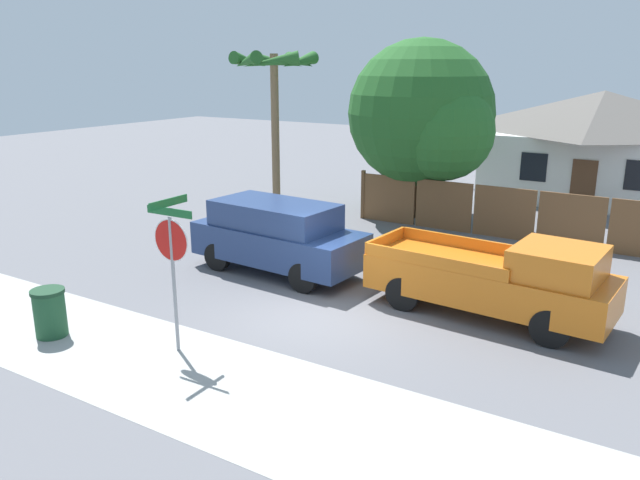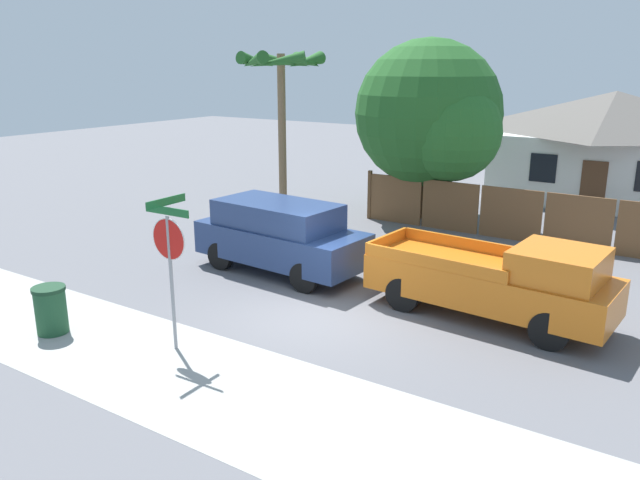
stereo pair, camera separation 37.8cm
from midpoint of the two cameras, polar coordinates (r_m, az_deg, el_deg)
The scene contains 10 objects.
ground_plane at distance 14.12m, azimuth 0.54°, elevation -6.97°, with size 80.00×80.00×0.00m, color slate.
sidewalk_strip at distance 11.55m, azimuth -9.39°, elevation -12.67°, with size 36.00×3.20×0.01m.
wooden_fence at distance 20.68m, azimuth 20.24°, elevation 1.89°, with size 12.43×0.12×1.77m.
house at distance 28.27m, azimuth 25.39°, elevation 7.88°, with size 8.99×6.27×4.43m.
oak_tree at distance 22.52m, azimuth 10.77°, elevation 10.97°, with size 5.41×5.16×6.36m.
palm_tree at distance 22.25m, azimuth -3.07°, elevation 14.77°, with size 2.89×3.10×5.88m.
red_suv at distance 16.76m, azimuth -3.01°, elevation 0.48°, with size 4.89×2.26×1.93m.
orange_pickup at distance 14.25m, azimuth 16.76°, elevation -3.59°, with size 5.47×2.28×1.83m.
stop_sign at distance 12.16m, azimuth -12.76°, elevation -0.68°, with size 1.10×0.99×3.07m.
trash_bin at distance 14.19m, azimuth -22.69°, elevation -5.91°, with size 0.68×0.68×1.02m.
Camera 2 is at (7.17, -10.86, 5.48)m, focal length 35.00 mm.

